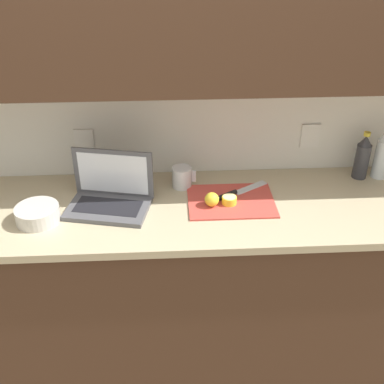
% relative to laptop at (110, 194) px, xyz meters
% --- Properties ---
extents(ground_plane, '(12.00, 12.00, 0.00)m').
position_rel_laptop_xyz_m(ground_plane, '(0.19, -0.03, -0.99)').
color(ground_plane, '#847056').
rests_on(ground_plane, ground).
extents(wall_back, '(5.20, 0.38, 2.60)m').
position_rel_laptop_xyz_m(wall_back, '(0.19, 0.21, 0.57)').
color(wall_back, white).
rests_on(wall_back, ground_plane).
extents(counter_unit, '(2.59, 0.63, 0.93)m').
position_rel_laptop_xyz_m(counter_unit, '(0.17, -0.02, -0.51)').
color(counter_unit, '#472D1E').
rests_on(counter_unit, ground_plane).
extents(laptop, '(0.39, 0.29, 0.24)m').
position_rel_laptop_xyz_m(laptop, '(0.00, 0.00, 0.00)').
color(laptop, '#515156').
rests_on(laptop, counter_unit).
extents(cutting_board, '(0.38, 0.29, 0.01)m').
position_rel_laptop_xyz_m(cutting_board, '(0.53, -0.00, -0.05)').
color(cutting_board, '#D1473D').
rests_on(cutting_board, counter_unit).
extents(knife, '(0.26, 0.18, 0.02)m').
position_rel_laptop_xyz_m(knife, '(0.55, 0.04, -0.04)').
color(knife, silver).
rests_on(knife, cutting_board).
extents(lemon_half_cut, '(0.07, 0.07, 0.03)m').
position_rel_laptop_xyz_m(lemon_half_cut, '(0.52, -0.02, -0.03)').
color(lemon_half_cut, yellow).
rests_on(lemon_half_cut, cutting_board).
extents(lemon_whole_beside, '(0.06, 0.06, 0.06)m').
position_rel_laptop_xyz_m(lemon_whole_beside, '(0.44, -0.04, -0.02)').
color(lemon_whole_beside, yellow).
rests_on(lemon_whole_beside, cutting_board).
extents(bottle_green_soda, '(0.07, 0.07, 0.24)m').
position_rel_laptop_xyz_m(bottle_green_soda, '(1.18, 0.19, 0.05)').
color(bottle_green_soda, '#333338').
rests_on(bottle_green_soda, counter_unit).
extents(bottle_oil_tall, '(0.07, 0.07, 0.27)m').
position_rel_laptop_xyz_m(bottle_oil_tall, '(1.28, 0.19, 0.06)').
color(bottle_oil_tall, silver).
rests_on(bottle_oil_tall, counter_unit).
extents(measuring_cup, '(0.11, 0.09, 0.10)m').
position_rel_laptop_xyz_m(measuring_cup, '(0.32, 0.14, -0.01)').
color(measuring_cup, silver).
rests_on(measuring_cup, counter_unit).
extents(bowl_white, '(0.18, 0.18, 0.07)m').
position_rel_laptop_xyz_m(bowl_white, '(-0.29, -0.11, -0.02)').
color(bowl_white, beige).
rests_on(bowl_white, counter_unit).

